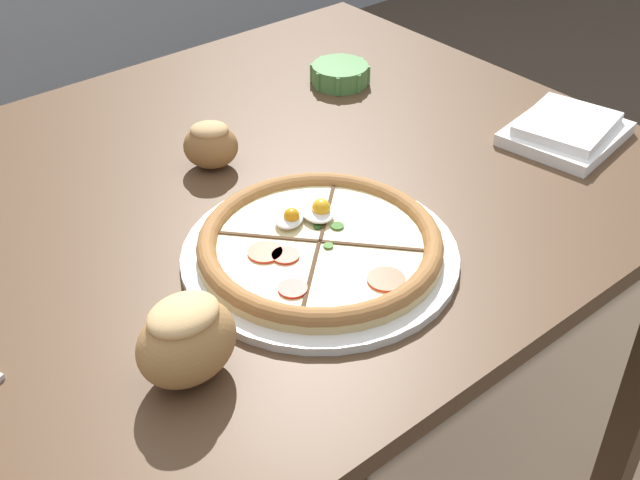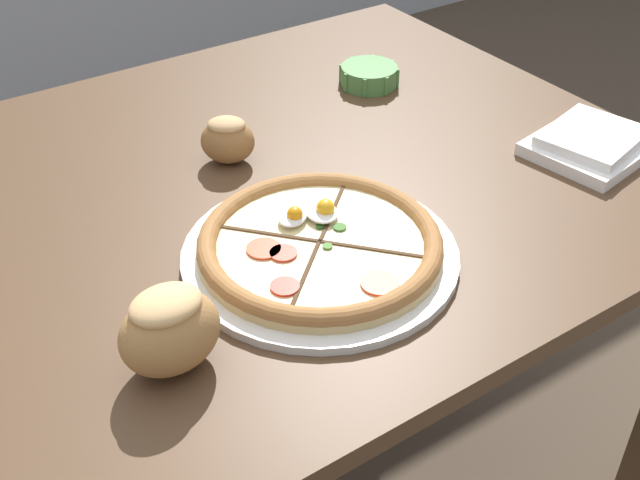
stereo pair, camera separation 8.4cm
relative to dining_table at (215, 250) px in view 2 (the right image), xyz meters
The scene contains 6 objects.
dining_table is the anchor object (origin of this frame).
pizza 0.24m from the dining_table, 75.55° to the right, with size 0.36×0.36×0.05m.
ramekin_bowl 0.47m from the dining_table, 22.46° to the left, with size 0.11×0.11×0.04m.
napkin_folded 0.61m from the dining_table, 21.30° to the right, with size 0.21×0.19×0.04m.
bread_piece_near 0.37m from the dining_table, 124.47° to the right, with size 0.12×0.09×0.10m.
bread_piece_mid 0.17m from the dining_table, 46.17° to the left, with size 0.10×0.10×0.08m.
Camera 2 is at (-0.41, -0.90, 1.42)m, focal length 45.00 mm.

